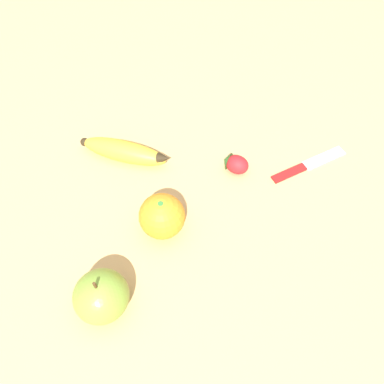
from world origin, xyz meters
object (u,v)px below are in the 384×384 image
object	(u,v)px
banana	(125,151)
strawberry	(235,164)
apple	(101,296)
orange	(162,216)
paring_knife	(306,165)

from	to	relation	value
banana	strawberry	world-z (taller)	banana
banana	apple	distance (m)	0.28
strawberry	orange	bearing A→B (deg)	71.89
orange	strawberry	size ratio (longest dim) A/B	1.31
strawberry	banana	bearing A→B (deg)	20.03
orange	banana	bearing A→B (deg)	118.33
strawberry	apple	xyz separation A→B (m)	(-0.20, -0.26, 0.02)
orange	paring_knife	world-z (taller)	orange
orange	strawberry	world-z (taller)	orange
strawberry	apple	size ratio (longest dim) A/B	0.68
strawberry	paring_knife	distance (m)	0.14
banana	apple	xyz separation A→B (m)	(0.00, -0.28, 0.02)
orange	strawberry	distance (m)	0.18
orange	paring_knife	distance (m)	0.30
banana	orange	distance (m)	0.17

